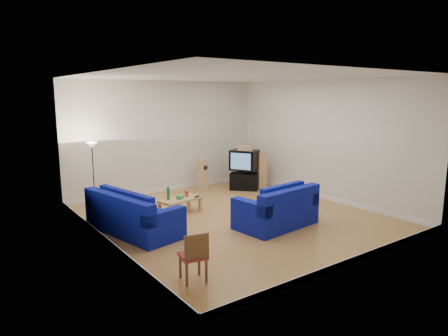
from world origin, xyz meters
TOP-DOWN VIEW (x-y plane):
  - room at (0.00, 0.00)m, footprint 6.01×6.51m
  - sofa_three_seat at (-2.35, 0.38)m, footprint 1.38×2.33m
  - sofa_loveseat at (0.36, -1.08)m, footprint 1.85×1.16m
  - coffee_table at (-0.87, 0.99)m, footprint 1.10×0.70m
  - bottle at (-1.16, 1.02)m, footprint 0.09×0.09m
  - tissue_box at (-0.88, 0.96)m, footprint 0.23×0.20m
  - red_canister at (-0.64, 1.07)m, footprint 0.13×0.13m
  - remote at (-0.47, 0.87)m, footprint 0.18×0.13m
  - tv_stand at (1.91, 2.03)m, footprint 0.90×0.91m
  - av_receiver at (1.89, 2.05)m, footprint 0.50×0.48m
  - television at (1.94, 2.06)m, footprint 0.87×0.95m
  - centre_speaker at (1.90, 1.97)m, footprint 0.39×0.44m
  - speaker_left at (0.87, 2.70)m, footprint 0.24×0.31m
  - speaker_right at (2.45, 1.91)m, footprint 0.35×0.27m
  - floor_lamp at (-2.39, 2.56)m, footprint 0.28×0.28m
  - dining_chair at (-2.46, -2.26)m, footprint 0.45×0.45m

SIDE VIEW (x-z plane):
  - tv_stand at x=1.91m, z-range 0.00..0.50m
  - sofa_three_seat at x=-2.35m, z-range -0.11..0.74m
  - coffee_table at x=-0.87m, z-range 0.13..0.50m
  - sofa_loveseat at x=0.36m, z-range -0.11..0.77m
  - remote at x=-0.47m, z-range 0.37..0.39m
  - tissue_box at x=-0.88m, z-range 0.37..0.45m
  - red_canister at x=-0.64m, z-range 0.37..0.50m
  - dining_chair at x=-2.46m, z-range 0.05..0.84m
  - speaker_left at x=0.87m, z-range 0.00..0.95m
  - bottle at x=-1.16m, z-range 0.37..0.67m
  - speaker_right at x=2.45m, z-range 0.00..1.09m
  - av_receiver at x=1.89m, z-range 0.50..0.59m
  - television at x=1.94m, z-range 0.59..1.19m
  - centre_speaker at x=1.90m, z-range 1.19..1.34m
  - floor_lamp at x=-2.39m, z-range 0.54..2.20m
  - room at x=0.00m, z-range -0.06..3.15m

